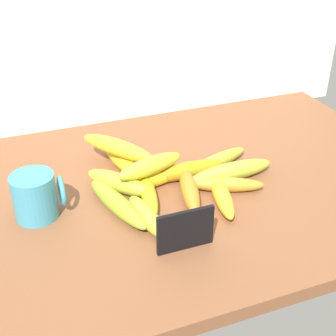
{
  "coord_description": "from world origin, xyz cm",
  "views": [
    {
      "loc": [
        -38.63,
        -82.51,
        60.22
      ],
      "look_at": [
        -7.64,
        -0.58,
        8.0
      ],
      "focal_mm": 49.57,
      "sensor_mm": 36.0,
      "label": 1
    }
  ],
  "objects_px": {
    "coffee_mug": "(36,196)",
    "banana_6": "(186,171)",
    "banana_0": "(119,183)",
    "banana_9": "(190,190)",
    "banana_10": "(148,191)",
    "banana_13": "(117,147)",
    "banana_3": "(123,162)",
    "banana_7": "(216,161)",
    "banana_4": "(155,179)",
    "banana_5": "(231,172)",
    "chalkboard_sign": "(185,231)",
    "banana_8": "(147,216)",
    "banana_1": "(117,204)",
    "banana_11": "(222,196)",
    "banana_2": "(227,185)",
    "banana_12": "(150,166)"
  },
  "relations": [
    {
      "from": "banana_3",
      "to": "banana_10",
      "type": "distance_m",
      "value": 0.14
    },
    {
      "from": "banana_3",
      "to": "banana_13",
      "type": "distance_m",
      "value": 0.04
    },
    {
      "from": "banana_12",
      "to": "banana_2",
      "type": "bearing_deg",
      "value": -26.21
    },
    {
      "from": "coffee_mug",
      "to": "banana_7",
      "type": "relative_size",
      "value": 0.54
    },
    {
      "from": "chalkboard_sign",
      "to": "banana_4",
      "type": "bearing_deg",
      "value": 85.18
    },
    {
      "from": "banana_7",
      "to": "banana_9",
      "type": "xyz_separation_m",
      "value": [
        -0.11,
        -0.1,
        0.0
      ]
    },
    {
      "from": "banana_5",
      "to": "banana_8",
      "type": "xyz_separation_m",
      "value": [
        -0.23,
        -0.09,
        -0.0
      ]
    },
    {
      "from": "chalkboard_sign",
      "to": "coffee_mug",
      "type": "relative_size",
      "value": 1.07
    },
    {
      "from": "banana_2",
      "to": "banana_5",
      "type": "xyz_separation_m",
      "value": [
        0.03,
        0.04,
        0.01
      ]
    },
    {
      "from": "banana_4",
      "to": "banana_8",
      "type": "relative_size",
      "value": 1.05
    },
    {
      "from": "banana_1",
      "to": "banana_2",
      "type": "xyz_separation_m",
      "value": [
        0.25,
        -0.01,
        -0.0
      ]
    },
    {
      "from": "banana_3",
      "to": "banana_7",
      "type": "xyz_separation_m",
      "value": [
        0.21,
        -0.08,
        -0.0
      ]
    },
    {
      "from": "banana_0",
      "to": "banana_8",
      "type": "distance_m",
      "value": 0.14
    },
    {
      "from": "banana_4",
      "to": "banana_12",
      "type": "height_order",
      "value": "banana_12"
    },
    {
      "from": "chalkboard_sign",
      "to": "banana_4",
      "type": "height_order",
      "value": "chalkboard_sign"
    },
    {
      "from": "coffee_mug",
      "to": "banana_12",
      "type": "xyz_separation_m",
      "value": [
        0.25,
        0.02,
        0.01
      ]
    },
    {
      "from": "banana_10",
      "to": "banana_13",
      "type": "xyz_separation_m",
      "value": [
        -0.03,
        0.14,
        0.04
      ]
    },
    {
      "from": "banana_4",
      "to": "banana_5",
      "type": "relative_size",
      "value": 0.77
    },
    {
      "from": "banana_12",
      "to": "banana_10",
      "type": "bearing_deg",
      "value": -116.74
    },
    {
      "from": "banana_3",
      "to": "banana_11",
      "type": "xyz_separation_m",
      "value": [
        0.16,
        -0.21,
        -0.0
      ]
    },
    {
      "from": "banana_5",
      "to": "banana_7",
      "type": "bearing_deg",
      "value": 98.08
    },
    {
      "from": "banana_9",
      "to": "coffee_mug",
      "type": "bearing_deg",
      "value": 170.9
    },
    {
      "from": "banana_0",
      "to": "banana_9",
      "type": "xyz_separation_m",
      "value": [
        0.14,
        -0.08,
        -0.0
      ]
    },
    {
      "from": "chalkboard_sign",
      "to": "banana_11",
      "type": "relative_size",
      "value": 0.68
    },
    {
      "from": "chalkboard_sign",
      "to": "coffee_mug",
      "type": "distance_m",
      "value": 0.31
    },
    {
      "from": "banana_3",
      "to": "banana_9",
      "type": "xyz_separation_m",
      "value": [
        0.1,
        -0.17,
        0.0
      ]
    },
    {
      "from": "banana_3",
      "to": "banana_13",
      "type": "bearing_deg",
      "value": 155.45
    },
    {
      "from": "banana_8",
      "to": "coffee_mug",
      "type": "bearing_deg",
      "value": 151.81
    },
    {
      "from": "banana_2",
      "to": "banana_4",
      "type": "xyz_separation_m",
      "value": [
        -0.14,
        0.08,
        0.0
      ]
    },
    {
      "from": "banana_3",
      "to": "banana_10",
      "type": "height_order",
      "value": "banana_3"
    },
    {
      "from": "banana_12",
      "to": "banana_6",
      "type": "bearing_deg",
      "value": 4.1
    },
    {
      "from": "banana_1",
      "to": "banana_0",
      "type": "bearing_deg",
      "value": 72.28
    },
    {
      "from": "banana_4",
      "to": "banana_6",
      "type": "xyz_separation_m",
      "value": [
        0.08,
        0.0,
        0.0
      ]
    },
    {
      "from": "banana_3",
      "to": "banana_7",
      "type": "distance_m",
      "value": 0.22
    },
    {
      "from": "banana_0",
      "to": "banana_10",
      "type": "bearing_deg",
      "value": -44.18
    },
    {
      "from": "banana_4",
      "to": "banana_7",
      "type": "height_order",
      "value": "same"
    },
    {
      "from": "banana_7",
      "to": "banana_10",
      "type": "bearing_deg",
      "value": -161.72
    },
    {
      "from": "banana_4",
      "to": "banana_1",
      "type": "bearing_deg",
      "value": -147.79
    },
    {
      "from": "chalkboard_sign",
      "to": "banana_1",
      "type": "height_order",
      "value": "chalkboard_sign"
    },
    {
      "from": "banana_4",
      "to": "banana_8",
      "type": "bearing_deg",
      "value": -115.45
    },
    {
      "from": "banana_10",
      "to": "coffee_mug",
      "type": "bearing_deg",
      "value": 175.07
    },
    {
      "from": "banana_0",
      "to": "banana_3",
      "type": "distance_m",
      "value": 0.1
    },
    {
      "from": "coffee_mug",
      "to": "banana_6",
      "type": "bearing_deg",
      "value": 4.44
    },
    {
      "from": "banana_2",
      "to": "banana_10",
      "type": "relative_size",
      "value": 0.93
    },
    {
      "from": "banana_13",
      "to": "banana_1",
      "type": "bearing_deg",
      "value": -105.96
    },
    {
      "from": "coffee_mug",
      "to": "banana_11",
      "type": "distance_m",
      "value": 0.38
    },
    {
      "from": "banana_4",
      "to": "banana_11",
      "type": "bearing_deg",
      "value": -46.22
    },
    {
      "from": "banana_8",
      "to": "banana_11",
      "type": "xyz_separation_m",
      "value": [
        0.17,
        0.01,
        -0.0
      ]
    },
    {
      "from": "banana_7",
      "to": "banana_10",
      "type": "height_order",
      "value": "same"
    },
    {
      "from": "banana_7",
      "to": "banana_12",
      "type": "bearing_deg",
      "value": -171.93
    }
  ]
}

